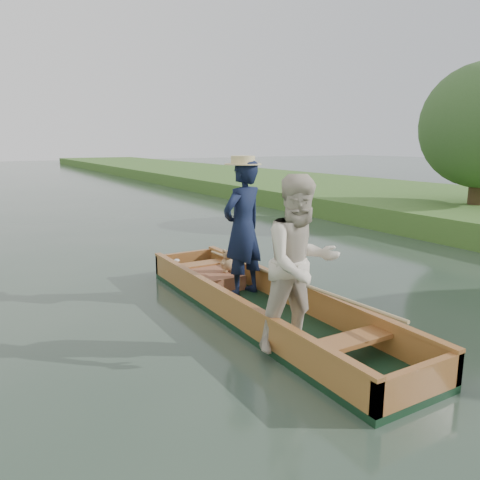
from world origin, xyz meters
TOP-DOWN VIEW (x-y plane):
  - ground at (0.00, 0.00)m, footprint 120.00×120.00m
  - trees_far at (-0.90, 8.97)m, footprint 21.96×14.62m
  - punt at (-0.07, -0.18)m, footprint 1.33×5.00m

SIDE VIEW (x-z plane):
  - ground at x=0.00m, z-range 0.00..0.00m
  - punt at x=-0.07m, z-range -0.29..1.78m
  - trees_far at x=-0.90m, z-range 0.38..4.84m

